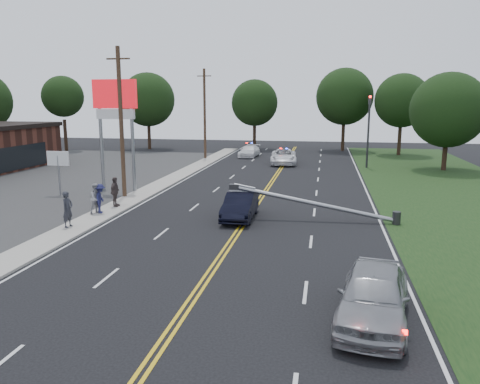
% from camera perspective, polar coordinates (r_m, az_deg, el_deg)
% --- Properties ---
extents(ground, '(120.00, 120.00, 0.00)m').
position_cam_1_polar(ground, '(19.07, -3.07, -8.98)').
color(ground, black).
rests_on(ground, ground).
extents(sidewalk, '(1.80, 70.00, 0.12)m').
position_cam_1_polar(sidewalk, '(30.86, -14.02, -1.37)').
color(sidewalk, '#A09C91').
rests_on(sidewalk, ground).
extents(centerline_yellow, '(0.36, 80.00, 0.00)m').
position_cam_1_polar(centerline_yellow, '(28.49, 1.58, -2.16)').
color(centerline_yellow, gold).
rests_on(centerline_yellow, ground).
extents(pylon_sign, '(3.20, 0.35, 8.00)m').
position_cam_1_polar(pylon_sign, '(34.69, -14.96, 9.82)').
color(pylon_sign, gray).
rests_on(pylon_sign, ground).
extents(small_sign, '(1.60, 0.14, 3.10)m').
position_cam_1_polar(small_sign, '(34.85, -21.28, 3.40)').
color(small_sign, gray).
rests_on(small_sign, ground).
extents(traffic_signal, '(0.28, 0.41, 7.05)m').
position_cam_1_polar(traffic_signal, '(47.64, 15.41, 7.89)').
color(traffic_signal, '#2D2D30').
rests_on(traffic_signal, ground).
extents(fallen_streetlight, '(9.36, 0.44, 1.91)m').
position_cam_1_polar(fallen_streetlight, '(26.03, 10.07, -1.56)').
color(fallen_streetlight, '#2D2D30').
rests_on(fallen_streetlight, ground).
extents(utility_pole_mid, '(1.60, 0.28, 10.00)m').
position_cam_1_polar(utility_pole_mid, '(32.36, -14.29, 8.17)').
color(utility_pole_mid, '#382619').
rests_on(utility_pole_mid, ground).
extents(utility_pole_far, '(1.60, 0.28, 10.00)m').
position_cam_1_polar(utility_pole_far, '(53.15, -4.33, 9.49)').
color(utility_pole_far, '#382619').
rests_on(utility_pole_far, ground).
extents(tree_4, '(5.30, 5.30, 9.71)m').
position_cam_1_polar(tree_4, '(66.02, -20.80, 10.81)').
color(tree_4, black).
rests_on(tree_4, ground).
extents(tree_5, '(7.18, 7.18, 10.26)m').
position_cam_1_polar(tree_5, '(65.31, -11.17, 10.99)').
color(tree_5, black).
rests_on(tree_5, ground).
extents(tree_6, '(6.23, 6.23, 9.36)m').
position_cam_1_polar(tree_6, '(64.16, 1.80, 10.81)').
color(tree_6, black).
rests_on(tree_6, ground).
extents(tree_7, '(7.37, 7.37, 10.72)m').
position_cam_1_polar(tree_7, '(63.52, 12.64, 11.27)').
color(tree_7, black).
rests_on(tree_7, ground).
extents(tree_8, '(6.43, 6.43, 9.75)m').
position_cam_1_polar(tree_8, '(60.14, 19.14, 10.48)').
color(tree_8, black).
rests_on(tree_8, ground).
extents(tree_9, '(6.99, 6.99, 9.17)m').
position_cam_1_polar(tree_9, '(48.35, 24.06, 9.11)').
color(tree_9, black).
rests_on(tree_9, ground).
extents(crashed_sedan, '(1.63, 4.50, 1.48)m').
position_cam_1_polar(crashed_sedan, '(26.24, 0.01, -1.69)').
color(crashed_sedan, black).
rests_on(crashed_sedan, ground).
extents(waiting_sedan, '(2.75, 5.20, 1.69)m').
position_cam_1_polar(waiting_sedan, '(14.81, 15.97, -11.98)').
color(waiting_sedan, gray).
rests_on(waiting_sedan, ground).
extents(emergency_a, '(3.02, 5.81, 1.56)m').
position_cam_1_polar(emergency_a, '(49.12, 5.34, 4.31)').
color(emergency_a, white).
rests_on(emergency_a, ground).
extents(emergency_b, '(2.27, 4.77, 1.34)m').
position_cam_1_polar(emergency_b, '(55.29, 1.15, 4.99)').
color(emergency_b, white).
rests_on(emergency_b, ground).
extents(bystander_a, '(0.53, 0.73, 1.87)m').
position_cam_1_polar(bystander_a, '(25.60, -20.27, -1.99)').
color(bystander_a, '#292A31').
rests_on(bystander_a, sidewalk).
extents(bystander_b, '(0.97, 1.06, 1.75)m').
position_cam_1_polar(bystander_b, '(28.19, -17.10, -0.75)').
color(bystander_b, '#9F9FA3').
rests_on(bystander_b, sidewalk).
extents(bystander_c, '(0.91, 1.23, 1.70)m').
position_cam_1_polar(bystander_c, '(28.22, -16.67, -0.76)').
color(bystander_c, '#1C1D47').
rests_on(bystander_c, sidewalk).
extents(bystander_d, '(0.48, 1.09, 1.84)m').
position_cam_1_polar(bystander_d, '(29.70, -15.00, 0.04)').
color(bystander_d, '#4F423F').
rests_on(bystander_d, sidewalk).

